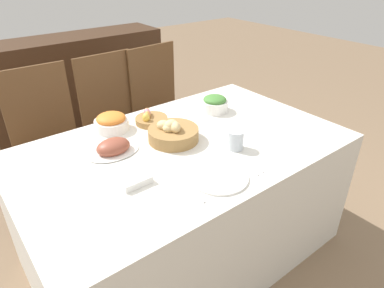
{
  "coord_description": "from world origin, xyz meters",
  "views": [
    {
      "loc": [
        -0.9,
        -1.23,
        1.6
      ],
      "look_at": [
        -0.01,
        -0.08,
        0.77
      ],
      "focal_mm": 32.0,
      "sensor_mm": 36.0,
      "label": 1
    }
  ],
  "objects_px": {
    "chair_far_left": "(50,141)",
    "sideboard": "(79,88)",
    "dinner_plate": "(219,177)",
    "bread_basket": "(173,133)",
    "fork": "(191,191)",
    "carrot_bowl": "(111,122)",
    "butter_dish": "(135,181)",
    "egg_basket": "(151,119)",
    "chair_far_right": "(163,108)",
    "chair_far_center": "(117,121)",
    "green_salad_bowl": "(215,104)",
    "ham_platter": "(113,148)",
    "spoon": "(248,164)",
    "drinking_cup": "(236,140)",
    "knife": "(244,166)"
  },
  "relations": [
    {
      "from": "chair_far_left",
      "to": "sideboard",
      "type": "bearing_deg",
      "value": 60.37
    },
    {
      "from": "dinner_plate",
      "to": "chair_far_left",
      "type": "bearing_deg",
      "value": 107.87
    },
    {
      "from": "bread_basket",
      "to": "fork",
      "type": "relative_size",
      "value": 1.44
    },
    {
      "from": "carrot_bowl",
      "to": "butter_dish",
      "type": "relative_size",
      "value": 1.41
    },
    {
      "from": "chair_far_left",
      "to": "butter_dish",
      "type": "height_order",
      "value": "chair_far_left"
    },
    {
      "from": "egg_basket",
      "to": "butter_dish",
      "type": "distance_m",
      "value": 0.6
    },
    {
      "from": "sideboard",
      "to": "dinner_plate",
      "type": "height_order",
      "value": "sideboard"
    },
    {
      "from": "chair_far_right",
      "to": "egg_basket",
      "type": "bearing_deg",
      "value": -133.54
    },
    {
      "from": "egg_basket",
      "to": "chair_far_center",
      "type": "bearing_deg",
      "value": 86.51
    },
    {
      "from": "sideboard",
      "to": "fork",
      "type": "height_order",
      "value": "sideboard"
    },
    {
      "from": "dinner_plate",
      "to": "carrot_bowl",
      "type": "bearing_deg",
      "value": 102.22
    },
    {
      "from": "carrot_bowl",
      "to": "green_salad_bowl",
      "type": "xyz_separation_m",
      "value": [
        0.62,
        -0.16,
        0.0
      ]
    },
    {
      "from": "sideboard",
      "to": "green_salad_bowl",
      "type": "xyz_separation_m",
      "value": [
        0.27,
        -1.62,
        0.31
      ]
    },
    {
      "from": "ham_platter",
      "to": "dinner_plate",
      "type": "distance_m",
      "value": 0.55
    },
    {
      "from": "egg_basket",
      "to": "spoon",
      "type": "xyz_separation_m",
      "value": [
        0.12,
        -0.66,
        -0.02
      ]
    },
    {
      "from": "chair_far_center",
      "to": "dinner_plate",
      "type": "bearing_deg",
      "value": -96.19
    },
    {
      "from": "chair_far_left",
      "to": "egg_basket",
      "type": "bearing_deg",
      "value": -49.53
    },
    {
      "from": "egg_basket",
      "to": "spoon",
      "type": "distance_m",
      "value": 0.67
    },
    {
      "from": "bread_basket",
      "to": "carrot_bowl",
      "type": "bearing_deg",
      "value": 122.34
    },
    {
      "from": "drinking_cup",
      "to": "butter_dish",
      "type": "xyz_separation_m",
      "value": [
        -0.55,
        0.04,
        -0.03
      ]
    },
    {
      "from": "chair_far_right",
      "to": "egg_basket",
      "type": "height_order",
      "value": "chair_far_right"
    },
    {
      "from": "ham_platter",
      "to": "spoon",
      "type": "bearing_deg",
      "value": -47.31
    },
    {
      "from": "bread_basket",
      "to": "butter_dish",
      "type": "height_order",
      "value": "bread_basket"
    },
    {
      "from": "ham_platter",
      "to": "carrot_bowl",
      "type": "xyz_separation_m",
      "value": [
        0.11,
        0.23,
        0.02
      ]
    },
    {
      "from": "bread_basket",
      "to": "chair_far_left",
      "type": "bearing_deg",
      "value": 118.41
    },
    {
      "from": "knife",
      "to": "drinking_cup",
      "type": "xyz_separation_m",
      "value": [
        0.08,
        0.14,
        0.05
      ]
    },
    {
      "from": "ham_platter",
      "to": "fork",
      "type": "bearing_deg",
      "value": -77.67
    },
    {
      "from": "fork",
      "to": "butter_dish",
      "type": "distance_m",
      "value": 0.24
    },
    {
      "from": "fork",
      "to": "chair_far_right",
      "type": "bearing_deg",
      "value": 62.79
    },
    {
      "from": "dinner_plate",
      "to": "butter_dish",
      "type": "height_order",
      "value": "butter_dish"
    },
    {
      "from": "chair_far_right",
      "to": "spoon",
      "type": "xyz_separation_m",
      "value": [
        -0.3,
        -1.19,
        0.21
      ]
    },
    {
      "from": "egg_basket",
      "to": "knife",
      "type": "bearing_deg",
      "value": -81.8
    },
    {
      "from": "chair_far_right",
      "to": "ham_platter",
      "type": "distance_m",
      "value": 1.06
    },
    {
      "from": "butter_dish",
      "to": "egg_basket",
      "type": "bearing_deg",
      "value": 51.85
    },
    {
      "from": "chair_far_right",
      "to": "sideboard",
      "type": "distance_m",
      "value": 1.03
    },
    {
      "from": "chair_far_center",
      "to": "green_salad_bowl",
      "type": "xyz_separation_m",
      "value": [
        0.37,
        -0.63,
        0.25
      ]
    },
    {
      "from": "chair_far_center",
      "to": "knife",
      "type": "relative_size",
      "value": 5.44
    },
    {
      "from": "bread_basket",
      "to": "fork",
      "type": "height_order",
      "value": "bread_basket"
    },
    {
      "from": "fork",
      "to": "drinking_cup",
      "type": "distance_m",
      "value": 0.42
    },
    {
      "from": "fork",
      "to": "drinking_cup",
      "type": "xyz_separation_m",
      "value": [
        0.39,
        0.14,
        0.05
      ]
    },
    {
      "from": "egg_basket",
      "to": "ham_platter",
      "type": "bearing_deg",
      "value": -151.49
    },
    {
      "from": "dinner_plate",
      "to": "spoon",
      "type": "bearing_deg",
      "value": 0.0
    },
    {
      "from": "chair_far_left",
      "to": "dinner_plate",
      "type": "relative_size",
      "value": 3.82
    },
    {
      "from": "bread_basket",
      "to": "knife",
      "type": "distance_m",
      "value": 0.42
    },
    {
      "from": "green_salad_bowl",
      "to": "dinner_plate",
      "type": "bearing_deg",
      "value": -129.69
    },
    {
      "from": "chair_far_left",
      "to": "ham_platter",
      "type": "xyz_separation_m",
      "value": [
        0.12,
        -0.71,
        0.23
      ]
    },
    {
      "from": "chair_far_right",
      "to": "ham_platter",
      "type": "relative_size",
      "value": 3.82
    },
    {
      "from": "green_salad_bowl",
      "to": "fork",
      "type": "xyz_separation_m",
      "value": [
        -0.62,
        -0.56,
        -0.05
      ]
    },
    {
      "from": "butter_dish",
      "to": "fork",
      "type": "bearing_deg",
      "value": -51.05
    },
    {
      "from": "spoon",
      "to": "butter_dish",
      "type": "xyz_separation_m",
      "value": [
        -0.49,
        0.19,
        0.01
      ]
    }
  ]
}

